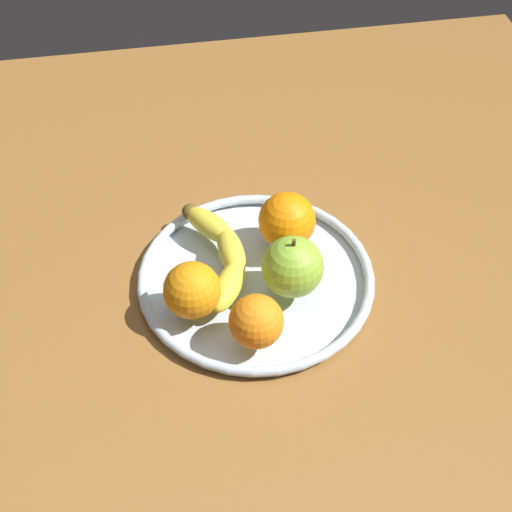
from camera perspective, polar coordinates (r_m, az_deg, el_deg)
ground_plane at (r=89.72cm, az=0.00°, el=-2.95°), size 111.25×111.25×4.00cm
fruit_bowl at (r=87.50cm, az=0.00°, el=-1.73°), size 28.51×28.51×1.80cm
banana at (r=87.22cm, az=-2.71°, el=0.35°), size 18.63×7.70×3.04cm
apple at (r=82.76cm, az=2.89°, el=-0.86°), size 7.21×7.21×8.01cm
orange_back_right at (r=88.08cm, az=2.45°, el=2.80°), size 7.02×7.02×7.02cm
orange_front_left at (r=78.39cm, az=0.02°, el=-5.15°), size 6.04×6.04×6.04cm
orange_back_left at (r=81.12cm, az=-5.03°, el=-2.69°), size 6.55×6.55×6.55cm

